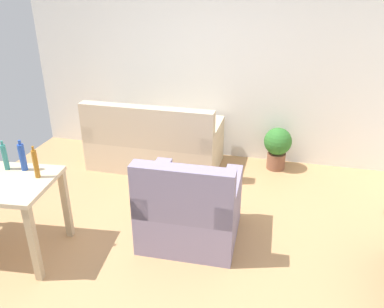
{
  "coord_description": "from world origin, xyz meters",
  "views": [
    {
      "loc": [
        0.95,
        -2.92,
        2.39
      ],
      "look_at": [
        0.1,
        0.5,
        0.75
      ],
      "focal_mm": 36.63,
      "sensor_mm": 36.0,
      "label": 1
    }
  ],
  "objects_px": {
    "armchair": "(190,211)",
    "bottle_amber": "(36,164)",
    "bottle_tall": "(5,157)",
    "potted_plant": "(277,146)",
    "couch": "(155,145)",
    "bottle_blue": "(22,157)"
  },
  "relations": [
    {
      "from": "potted_plant",
      "to": "armchair",
      "type": "xyz_separation_m",
      "value": [
        -0.74,
        -1.76,
        -0.01
      ]
    },
    {
      "from": "couch",
      "to": "armchair",
      "type": "height_order",
      "value": "same"
    },
    {
      "from": "couch",
      "to": "bottle_blue",
      "type": "distance_m",
      "value": 1.99
    },
    {
      "from": "bottle_tall",
      "to": "bottle_blue",
      "type": "relative_size",
      "value": 0.96
    },
    {
      "from": "bottle_blue",
      "to": "bottle_amber",
      "type": "relative_size",
      "value": 0.98
    },
    {
      "from": "bottle_tall",
      "to": "bottle_blue",
      "type": "height_order",
      "value": "bottle_blue"
    },
    {
      "from": "bottle_amber",
      "to": "potted_plant",
      "type": "bearing_deg",
      "value": 47.94
    },
    {
      "from": "couch",
      "to": "potted_plant",
      "type": "xyz_separation_m",
      "value": [
        1.59,
        0.31,
        0.02
      ]
    },
    {
      "from": "potted_plant",
      "to": "bottle_amber",
      "type": "xyz_separation_m",
      "value": [
        -2.0,
        -2.21,
        0.56
      ]
    },
    {
      "from": "armchair",
      "to": "bottle_amber",
      "type": "bearing_deg",
      "value": 18.31
    },
    {
      "from": "armchair",
      "to": "bottle_tall",
      "type": "relative_size",
      "value": 3.31
    },
    {
      "from": "potted_plant",
      "to": "bottle_amber",
      "type": "relative_size",
      "value": 1.93
    },
    {
      "from": "potted_plant",
      "to": "bottle_amber",
      "type": "bearing_deg",
      "value": -132.06
    },
    {
      "from": "potted_plant",
      "to": "bottle_tall",
      "type": "distance_m",
      "value": 3.23
    },
    {
      "from": "armchair",
      "to": "bottle_amber",
      "type": "height_order",
      "value": "bottle_amber"
    },
    {
      "from": "bottle_tall",
      "to": "bottle_amber",
      "type": "relative_size",
      "value": 0.95
    },
    {
      "from": "armchair",
      "to": "couch",
      "type": "bearing_deg",
      "value": -61.23
    },
    {
      "from": "armchair",
      "to": "bottle_blue",
      "type": "height_order",
      "value": "bottle_blue"
    },
    {
      "from": "bottle_tall",
      "to": "bottle_blue",
      "type": "xyz_separation_m",
      "value": [
        0.16,
        0.03,
        0.01
      ]
    },
    {
      "from": "couch",
      "to": "bottle_blue",
      "type": "xyz_separation_m",
      "value": [
        -0.6,
        -1.8,
        0.58
      ]
    },
    {
      "from": "couch",
      "to": "bottle_amber",
      "type": "height_order",
      "value": "bottle_amber"
    },
    {
      "from": "bottle_amber",
      "to": "bottle_tall",
      "type": "bearing_deg",
      "value": 169.27
    }
  ]
}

